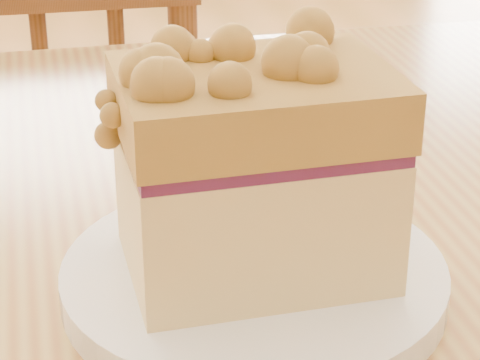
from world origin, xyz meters
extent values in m
cube|color=tan|center=(-0.13, 0.14, 0.73)|extent=(1.16, 0.79, 0.04)
cube|color=brown|center=(-0.19, 0.80, 0.40)|extent=(0.39, 0.39, 0.04)
cylinder|color=brown|center=(-0.03, 0.95, 0.18)|extent=(0.03, 0.03, 0.38)
cylinder|color=brown|center=(-0.05, 0.63, 0.60)|extent=(0.03, 0.03, 0.41)
cylinder|color=brown|center=(-0.12, 0.63, 0.59)|extent=(0.02, 0.02, 0.35)
cylinder|color=brown|center=(-0.20, 0.64, 0.59)|extent=(0.02, 0.02, 0.35)
cylinder|color=white|center=(-0.11, 0.08, 0.76)|extent=(0.20, 0.20, 0.02)
cylinder|color=white|center=(-0.11, 0.08, 0.75)|extent=(0.14, 0.14, 0.01)
cube|color=#FFE090|center=(-0.11, 0.08, 0.80)|extent=(0.13, 0.10, 0.07)
cube|color=#4F163B|center=(-0.11, 0.08, 0.84)|extent=(0.13, 0.10, 0.01)
cube|color=olive|center=(-0.11, 0.08, 0.86)|extent=(0.13, 0.10, 0.03)
sphere|color=olive|center=(-0.11, 0.10, 0.87)|extent=(0.01, 0.01, 0.01)
sphere|color=olive|center=(-0.08, 0.09, 0.87)|extent=(0.01, 0.01, 0.01)
sphere|color=olive|center=(-0.11, 0.07, 0.88)|extent=(0.02, 0.02, 0.02)
sphere|color=olive|center=(-0.12, 0.11, 0.88)|extent=(0.03, 0.03, 0.03)
sphere|color=olive|center=(-0.13, 0.08, 0.87)|extent=(0.01, 0.01, 0.01)
sphere|color=olive|center=(-0.11, 0.11, 0.88)|extent=(0.02, 0.02, 0.02)
sphere|color=olive|center=(-0.13, 0.04, 0.88)|extent=(0.03, 0.03, 0.03)
sphere|color=olive|center=(-0.12, 0.09, 0.88)|extent=(0.02, 0.02, 0.02)
sphere|color=olive|center=(-0.07, 0.06, 0.88)|extent=(0.02, 0.02, 0.02)
sphere|color=olive|center=(-0.06, 0.09, 0.87)|extent=(0.01, 0.01, 0.01)
sphere|color=olive|center=(-0.14, 0.08, 0.87)|extent=(0.01, 0.01, 0.01)
sphere|color=olive|center=(-0.06, 0.06, 0.88)|extent=(0.02, 0.02, 0.02)
sphere|color=olive|center=(-0.07, 0.04, 0.88)|extent=(0.03, 0.03, 0.03)
sphere|color=olive|center=(-0.09, 0.09, 0.88)|extent=(0.02, 0.02, 0.02)
sphere|color=olive|center=(-0.09, 0.08, 0.88)|extent=(0.02, 0.02, 0.02)
sphere|color=olive|center=(-0.06, 0.07, 0.87)|extent=(0.02, 0.02, 0.02)
sphere|color=olive|center=(-0.18, 0.08, 0.85)|extent=(0.02, 0.02, 0.02)
sphere|color=olive|center=(-0.18, 0.05, 0.83)|extent=(0.01, 0.01, 0.01)
sphere|color=olive|center=(-0.18, 0.05, 0.85)|extent=(0.02, 0.02, 0.02)
camera|label=1|loc=(-0.22, -0.32, 1.01)|focal=70.00mm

